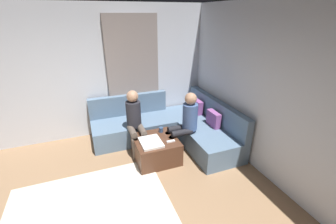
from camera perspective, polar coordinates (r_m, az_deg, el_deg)
wall_back at (r=3.43m, az=31.86°, el=0.53°), size 6.00×0.12×2.70m
wall_left at (r=4.93m, az=-24.11°, el=8.34°), size 0.12×6.00×2.70m
curtain_panel at (r=4.95m, az=-8.74°, el=9.00°), size 0.06×1.10×2.50m
sectional_couch at (r=4.78m, az=0.83°, el=-3.77°), size 2.10×2.55×0.87m
ottoman at (r=4.18m, az=-3.08°, el=-9.40°), size 0.76×0.76×0.42m
folded_blanket at (r=3.94m, az=-4.37°, el=-7.68°), size 0.44×0.36×0.04m
coffee_mug at (r=4.27m, az=-1.78°, el=-4.53°), size 0.08×0.08×0.10m
game_remote at (r=3.98m, az=0.71°, el=-7.44°), size 0.05×0.15×0.02m
person_on_couch_back at (r=4.18m, az=4.38°, el=-2.33°), size 0.30×0.60×1.20m
person_on_couch_side at (r=4.28m, az=-8.39°, el=-1.90°), size 0.60×0.30×1.20m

